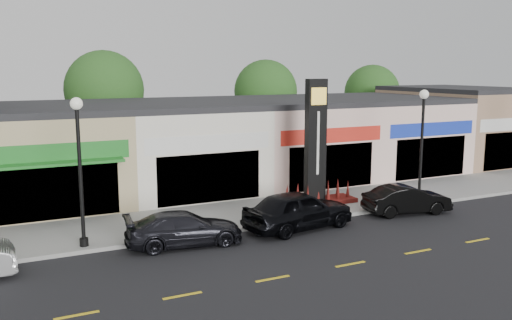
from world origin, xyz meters
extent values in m
plane|color=black|center=(0.00, 0.00, 0.00)|extent=(120.00, 120.00, 0.00)
cube|color=gray|center=(0.00, 4.35, 0.07)|extent=(52.00, 4.30, 0.15)
cube|color=gray|center=(0.00, 2.10, 0.07)|extent=(52.00, 0.20, 0.15)
cube|color=tan|center=(-8.50, 11.50, 2.25)|extent=(7.00, 10.00, 4.50)
cube|color=#262628|center=(-8.50, 11.50, 4.65)|extent=(7.00, 10.00, 0.30)
cube|color=black|center=(-8.50, 6.55, 1.40)|extent=(5.25, 0.10, 2.40)
cube|color=#186E1D|center=(-8.50, 6.55, 3.10)|extent=(6.30, 0.12, 0.80)
cube|color=#186E1D|center=(-8.50, 6.10, 2.70)|extent=(5.60, 0.90, 0.12)
cube|color=silver|center=(-1.50, 11.50, 2.25)|extent=(7.00, 10.00, 4.50)
cube|color=#262628|center=(-1.50, 11.50, 4.65)|extent=(7.00, 10.00, 0.30)
cube|color=black|center=(-1.50, 6.55, 1.40)|extent=(5.25, 0.10, 2.40)
cube|color=silver|center=(-1.50, 6.55, 3.10)|extent=(6.30, 0.12, 0.80)
cube|color=beige|center=(5.50, 11.50, 2.25)|extent=(7.00, 10.00, 4.50)
cube|color=#262628|center=(5.50, 11.50, 4.65)|extent=(7.00, 10.00, 0.30)
cube|color=black|center=(5.50, 6.55, 1.40)|extent=(5.25, 0.10, 2.40)
cube|color=red|center=(5.50, 6.55, 3.10)|extent=(6.30, 0.12, 0.80)
cube|color=beige|center=(12.50, 11.50, 2.25)|extent=(7.00, 10.00, 4.50)
cube|color=#262628|center=(12.50, 11.50, 4.65)|extent=(7.00, 10.00, 0.30)
cube|color=black|center=(12.50, 6.55, 1.40)|extent=(5.25, 0.10, 2.40)
cube|color=#1A34B7|center=(12.50, 6.55, 3.10)|extent=(6.30, 0.12, 0.80)
cube|color=#8F6B53|center=(19.50, 11.50, 2.50)|extent=(7.00, 10.00, 5.00)
cube|color=#262628|center=(19.50, 11.50, 5.15)|extent=(7.00, 10.00, 0.30)
cylinder|color=#382619|center=(-4.00, 19.50, 1.57)|extent=(0.36, 0.36, 3.15)
sphere|color=#1E4F18|center=(-4.00, 19.50, 5.23)|extent=(5.20, 5.20, 5.20)
cylinder|color=#382619|center=(8.00, 19.50, 1.49)|extent=(0.36, 0.36, 2.97)
sphere|color=#1E4F18|center=(8.00, 19.50, 4.89)|extent=(4.80, 4.80, 4.80)
cylinder|color=#382619|center=(18.00, 19.50, 1.40)|extent=(0.36, 0.36, 2.80)
sphere|color=#1E4F18|center=(18.00, 19.50, 4.64)|extent=(4.60, 4.60, 4.60)
cylinder|color=black|center=(-8.00, 2.50, 0.30)|extent=(0.32, 0.32, 0.30)
cylinder|color=black|center=(-8.00, 2.50, 2.80)|extent=(0.14, 0.14, 5.00)
sphere|color=silver|center=(-8.00, 2.50, 5.40)|extent=(0.44, 0.44, 0.44)
cylinder|color=black|center=(8.00, 2.50, 0.30)|extent=(0.32, 0.32, 0.30)
cylinder|color=black|center=(8.00, 2.50, 2.80)|extent=(0.14, 0.14, 5.00)
sphere|color=silver|center=(8.00, 2.50, 5.40)|extent=(0.44, 0.44, 0.44)
cube|color=#520E0F|center=(3.00, 4.20, 0.25)|extent=(4.20, 1.30, 0.20)
cube|color=black|center=(3.00, 4.20, 3.15)|extent=(1.00, 0.40, 6.00)
cube|color=yellow|center=(3.00, 3.98, 5.35)|extent=(0.80, 0.05, 0.80)
cube|color=silver|center=(3.00, 3.98, 3.15)|extent=(0.12, 0.04, 3.00)
imported|color=black|center=(-4.48, 1.43, 0.64)|extent=(2.26, 4.60, 1.29)
imported|color=black|center=(0.46, 1.37, 0.83)|extent=(2.65, 5.09, 1.65)
imported|color=black|center=(6.21, 1.33, 0.66)|extent=(2.07, 4.19, 1.32)
camera|label=1|loc=(-10.56, -17.55, 6.63)|focal=38.00mm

